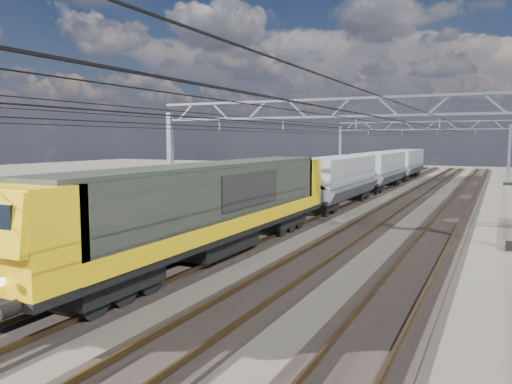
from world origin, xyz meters
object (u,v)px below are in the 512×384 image
at_px(hopper_wagon_lead, 337,177).
at_px(hopper_wagon_third, 405,162).
at_px(locomotive, 212,204).
at_px(catenary_gantry_mid, 318,160).
at_px(catenary_gantry_far, 419,149).
at_px(hopper_wagon_mid, 380,168).

height_order(hopper_wagon_lead, hopper_wagon_third, same).
bearing_deg(locomotive, catenary_gantry_mid, 75.11).
xyz_separation_m(catenary_gantry_far, hopper_wagon_third, (-2.00, 2.57, -1.67)).
relative_size(catenary_gantry_far, hopper_wagon_mid, 1.53).
bearing_deg(hopper_wagon_mid, catenary_gantry_mid, -85.31).
height_order(locomotive, hopper_wagon_mid, locomotive).
height_order(locomotive, hopper_wagon_third, locomotive).
xyz_separation_m(locomotive, hopper_wagon_mid, (-0.00, 31.90, -0.09)).
height_order(hopper_wagon_mid, hopper_wagon_third, same).
relative_size(locomotive, hopper_wagon_third, 1.62).
bearing_deg(catenary_gantry_far, locomotive, -92.63).
height_order(catenary_gantry_far, hopper_wagon_third, catenary_gantry_far).
height_order(catenary_gantry_mid, hopper_wagon_lead, catenary_gantry_mid).
bearing_deg(hopper_wagon_third, catenary_gantry_mid, -87.03).
xyz_separation_m(locomotive, hopper_wagon_third, (-0.00, 46.10, -0.09)).
xyz_separation_m(catenary_gantry_mid, catenary_gantry_far, (0.00, 36.00, 0.00)).
distance_m(hopper_wagon_lead, hopper_wagon_mid, 14.20).
distance_m(catenary_gantry_mid, hopper_wagon_mid, 24.51).
distance_m(catenary_gantry_mid, locomotive, 7.94).
xyz_separation_m(hopper_wagon_lead, hopper_wagon_third, (0.00, 28.40, 0.00)).
bearing_deg(hopper_wagon_third, hopper_wagon_lead, -90.00).
relative_size(hopper_wagon_lead, hopper_wagon_mid, 1.00).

